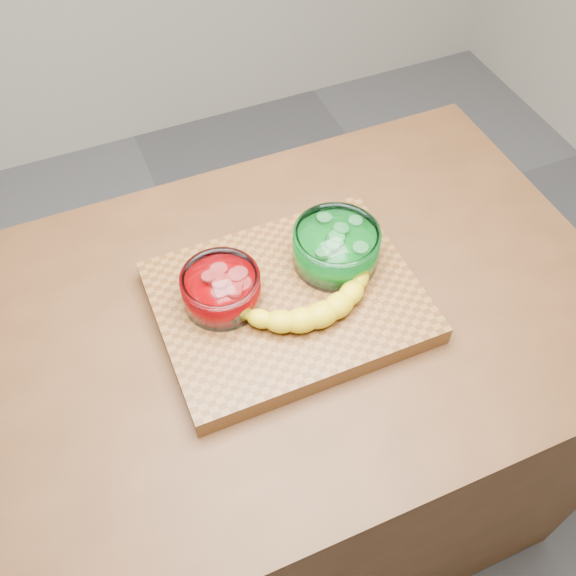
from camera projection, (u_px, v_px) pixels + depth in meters
name	position (u px, v px, depth m)	size (l,w,h in m)	color
ground	(288.00, 493.00, 1.85)	(3.50, 3.50, 0.00)	#58585D
counter	(288.00, 422.00, 1.50)	(1.20, 0.80, 0.90)	#512F18
cutting_board	(288.00, 302.00, 1.13)	(0.45, 0.35, 0.04)	brown
bowl_red	(221.00, 289.00, 1.08)	(0.13, 0.13, 0.06)	white
bowl_green	(336.00, 247.00, 1.13)	(0.15, 0.15, 0.07)	white
banana	(311.00, 300.00, 1.08)	(0.30, 0.14, 0.04)	gold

